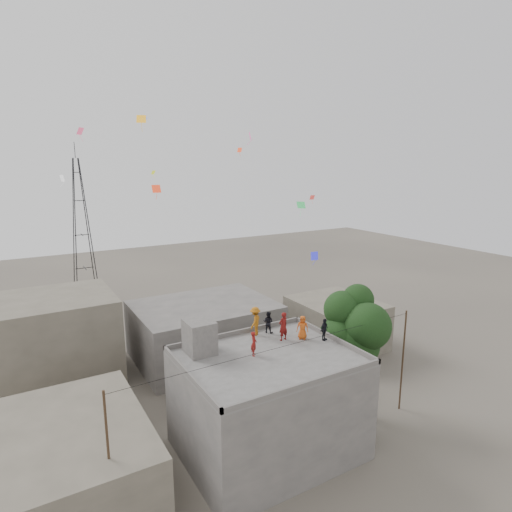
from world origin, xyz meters
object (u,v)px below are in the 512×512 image
Objects in this scene: stair_head_box at (200,337)px; person_red_adult at (283,326)px; transmission_tower at (81,228)px; tree at (355,330)px; person_dark_adult at (324,330)px.

stair_head_box is 5.43m from person_red_adult.
transmission_tower is (-0.80, 37.40, 1.97)m from stair_head_box.
person_red_adult is at bearing -80.91° from transmission_tower.
person_red_adult is (5.34, -0.98, -0.06)m from stair_head_box.
tree is at bearing -73.91° from transmission_tower.
person_red_adult reaches higher than person_dark_adult.
transmission_tower is at bearing 80.38° from person_dark_adult.
transmission_tower is at bearing -90.23° from person_red_adult.
transmission_tower is 38.92m from person_red_adult.
person_dark_adult is at bearing -173.83° from tree.
person_dark_adult is (-2.97, -0.32, 0.72)m from tree.
stair_head_box is 0.10× the size of transmission_tower.
tree reaches higher than person_red_adult.
transmission_tower is 10.67× the size of person_red_adult.
person_red_adult is (-5.23, 1.02, 0.93)m from tree.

